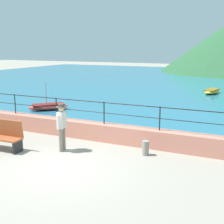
{
  "coord_description": "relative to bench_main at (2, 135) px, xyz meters",
  "views": [
    {
      "loc": [
        5.46,
        -7.59,
        3.75
      ],
      "look_at": [
        0.12,
        3.7,
        1.1
      ],
      "focal_mm": 49.71,
      "sensor_mm": 36.0,
      "label": 1
    }
  ],
  "objects": [
    {
      "name": "boat_1",
      "position": [
        -2.74,
        6.47,
        -0.3
      ],
      "size": [
        2.26,
        2.26,
        1.6
      ],
      "color": "red",
      "rests_on": "lake_water"
    },
    {
      "name": "lake_water",
      "position": [
        2.93,
        25.22,
        -0.53
      ],
      "size": [
        64.0,
        44.32,
        0.06
      ],
      "primitive_type": "cube",
      "color": "#236B89",
      "rests_on": "ground"
    },
    {
      "name": "ground_plane",
      "position": [
        2.93,
        -0.62,
        -0.56
      ],
      "size": [
        120.0,
        120.0,
        0.0
      ],
      "primitive_type": "plane",
      "color": "gray"
    },
    {
      "name": "bollard",
      "position": [
        5.02,
        1.66,
        -0.3
      ],
      "size": [
        0.24,
        0.24,
        0.52
      ],
      "primitive_type": "cylinder",
      "color": "gray",
      "rests_on": "ground"
    },
    {
      "name": "promenade_wall",
      "position": [
        2.93,
        2.58,
        -0.21
      ],
      "size": [
        20.0,
        0.56,
        0.7
      ],
      "primitive_type": "cube",
      "color": "tan",
      "rests_on": "ground"
    },
    {
      "name": "bench_main",
      "position": [
        0.0,
        0.0,
        0.0
      ],
      "size": [
        1.72,
        0.62,
        1.13
      ],
      "color": "#9E4C28",
      "rests_on": "ground"
    },
    {
      "name": "boat_2",
      "position": [
        5.13,
        17.33,
        -0.3
      ],
      "size": [
        1.31,
        2.43,
        0.36
      ],
      "color": "gold",
      "rests_on": "lake_water"
    },
    {
      "name": "railing",
      "position": [
        2.93,
        2.58,
        0.78
      ],
      "size": [
        18.44,
        0.04,
        0.9
      ],
      "color": "black",
      "rests_on": "promenade_wall"
    },
    {
      "name": "person_walking",
      "position": [
        2.12,
        0.81,
        0.42
      ],
      "size": [
        0.38,
        0.57,
        1.75
      ],
      "color": "slate",
      "rests_on": "ground"
    }
  ]
}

